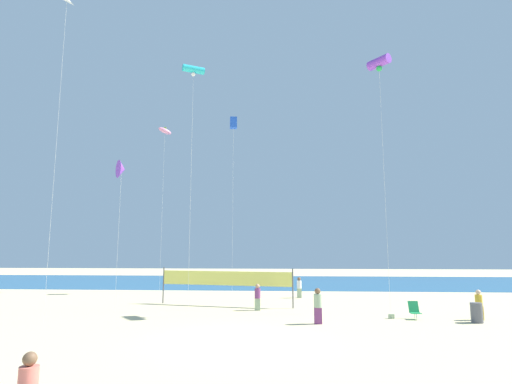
{
  "coord_description": "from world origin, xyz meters",
  "views": [
    {
      "loc": [
        1.87,
        -16.38,
        3.58
      ],
      "look_at": [
        0.13,
        10.31,
        7.43
      ],
      "focal_mm": 28.1,
      "sensor_mm": 36.0,
      "label": 1
    }
  ],
  "objects_px": {
    "kite_violet_tube": "(379,63)",
    "kite_blue_box": "(233,123)",
    "trash_barrel": "(477,313)",
    "beachgoer_white_shirt": "(299,287)",
    "kite_cyan_tube": "(193,70)",
    "beachgoer_plum_shirt": "(258,296)",
    "kite_white_diamond": "(67,3)",
    "folding_beach_chair": "(414,310)",
    "kite_violet_delta": "(122,169)",
    "beach_handbag": "(391,316)",
    "kite_pink_inflatable": "(165,131)",
    "volleyball_net": "(225,280)",
    "beachgoer_mustard_shirt": "(479,304)",
    "beachgoer_sage_shirt": "(318,305)"
  },
  "relations": [
    {
      "from": "volleyball_net",
      "to": "beachgoer_plum_shirt",
      "type": "bearing_deg",
      "value": -39.72
    },
    {
      "from": "beachgoer_white_shirt",
      "to": "kite_white_diamond",
      "type": "bearing_deg",
      "value": -144.61
    },
    {
      "from": "beachgoer_white_shirt",
      "to": "beach_handbag",
      "type": "distance_m",
      "value": 9.91
    },
    {
      "from": "kite_cyan_tube",
      "to": "beach_handbag",
      "type": "bearing_deg",
      "value": -10.8
    },
    {
      "from": "beachgoer_white_shirt",
      "to": "trash_barrel",
      "type": "distance_m",
      "value": 12.86
    },
    {
      "from": "folding_beach_chair",
      "to": "kite_blue_box",
      "type": "height_order",
      "value": "kite_blue_box"
    },
    {
      "from": "kite_cyan_tube",
      "to": "kite_violet_tube",
      "type": "height_order",
      "value": "kite_violet_tube"
    },
    {
      "from": "beachgoer_white_shirt",
      "to": "beach_handbag",
      "type": "xyz_separation_m",
      "value": [
        4.43,
        -8.84,
        -0.69
      ]
    },
    {
      "from": "beachgoer_white_shirt",
      "to": "kite_blue_box",
      "type": "bearing_deg",
      "value": 139.71
    },
    {
      "from": "folding_beach_chair",
      "to": "kite_white_diamond",
      "type": "relative_size",
      "value": 0.05
    },
    {
      "from": "beachgoer_white_shirt",
      "to": "kite_blue_box",
      "type": "xyz_separation_m",
      "value": [
        -5.57,
        3.99,
        14.14
      ]
    },
    {
      "from": "kite_white_diamond",
      "to": "kite_blue_box",
      "type": "distance_m",
      "value": 16.96
    },
    {
      "from": "kite_pink_inflatable",
      "to": "kite_violet_tube",
      "type": "height_order",
      "value": "kite_violet_tube"
    },
    {
      "from": "beach_handbag",
      "to": "kite_pink_inflatable",
      "type": "bearing_deg",
      "value": 141.01
    },
    {
      "from": "kite_violet_tube",
      "to": "folding_beach_chair",
      "type": "bearing_deg",
      "value": -74.08
    },
    {
      "from": "beachgoer_white_shirt",
      "to": "volleyball_net",
      "type": "height_order",
      "value": "volleyball_net"
    },
    {
      "from": "kite_white_diamond",
      "to": "kite_violet_delta",
      "type": "relative_size",
      "value": 1.91
    },
    {
      "from": "kite_violet_delta",
      "to": "folding_beach_chair",
      "type": "bearing_deg",
      "value": -8.59
    },
    {
      "from": "beachgoer_white_shirt",
      "to": "volleyball_net",
      "type": "distance_m",
      "value": 6.8
    },
    {
      "from": "beachgoer_white_shirt",
      "to": "kite_blue_box",
      "type": "distance_m",
      "value": 15.71
    },
    {
      "from": "kite_violet_tube",
      "to": "kite_blue_box",
      "type": "bearing_deg",
      "value": 134.89
    },
    {
      "from": "trash_barrel",
      "to": "kite_pink_inflatable",
      "type": "relative_size",
      "value": 0.06
    },
    {
      "from": "beachgoer_sage_shirt",
      "to": "beachgoer_plum_shirt",
      "type": "bearing_deg",
      "value": 63.5
    },
    {
      "from": "beachgoer_plum_shirt",
      "to": "kite_pink_inflatable",
      "type": "bearing_deg",
      "value": -18.94
    },
    {
      "from": "beachgoer_mustard_shirt",
      "to": "kite_white_diamond",
      "type": "distance_m",
      "value": 27.49
    },
    {
      "from": "beachgoer_white_shirt",
      "to": "kite_violet_tube",
      "type": "height_order",
      "value": "kite_violet_tube"
    },
    {
      "from": "kite_violet_tube",
      "to": "trash_barrel",
      "type": "bearing_deg",
      "value": -43.56
    },
    {
      "from": "beachgoer_white_shirt",
      "to": "kite_cyan_tube",
      "type": "distance_m",
      "value": 17.19
    },
    {
      "from": "beachgoer_mustard_shirt",
      "to": "kite_cyan_tube",
      "type": "distance_m",
      "value": 21.37
    },
    {
      "from": "beachgoer_mustard_shirt",
      "to": "folding_beach_chair",
      "type": "relative_size",
      "value": 1.71
    },
    {
      "from": "kite_cyan_tube",
      "to": "kite_violet_delta",
      "type": "bearing_deg",
      "value": 175.02
    },
    {
      "from": "beachgoer_white_shirt",
      "to": "kite_cyan_tube",
      "type": "relative_size",
      "value": 0.1
    },
    {
      "from": "beachgoer_plum_shirt",
      "to": "folding_beach_chair",
      "type": "bearing_deg",
      "value": -165.72
    },
    {
      "from": "beachgoer_sage_shirt",
      "to": "beach_handbag",
      "type": "height_order",
      "value": "beachgoer_sage_shirt"
    },
    {
      "from": "beachgoer_sage_shirt",
      "to": "folding_beach_chair",
      "type": "distance_m",
      "value": 5.46
    },
    {
      "from": "beachgoer_plum_shirt",
      "to": "kite_pink_inflatable",
      "type": "xyz_separation_m",
      "value": [
        -9.32,
        10.93,
        13.65
      ]
    },
    {
      "from": "trash_barrel",
      "to": "kite_violet_tube",
      "type": "height_order",
      "value": "kite_violet_tube"
    },
    {
      "from": "beach_handbag",
      "to": "kite_white_diamond",
      "type": "height_order",
      "value": "kite_white_diamond"
    },
    {
      "from": "beach_handbag",
      "to": "kite_pink_inflatable",
      "type": "xyz_separation_m",
      "value": [
        -16.49,
        13.35,
        14.35
      ]
    },
    {
      "from": "beach_handbag",
      "to": "kite_pink_inflatable",
      "type": "height_order",
      "value": "kite_pink_inflatable"
    },
    {
      "from": "trash_barrel",
      "to": "beach_handbag",
      "type": "xyz_separation_m",
      "value": [
        -3.91,
        0.95,
        -0.37
      ]
    },
    {
      "from": "beachgoer_white_shirt",
      "to": "kite_blue_box",
      "type": "relative_size",
      "value": 0.1
    },
    {
      "from": "beachgoer_plum_shirt",
      "to": "beachgoer_white_shirt",
      "type": "height_order",
      "value": "beachgoer_plum_shirt"
    },
    {
      "from": "volleyball_net",
      "to": "kite_blue_box",
      "type": "distance_m",
      "value": 15.84
    },
    {
      "from": "kite_white_diamond",
      "to": "kite_pink_inflatable",
      "type": "distance_m",
      "value": 15.81
    },
    {
      "from": "beachgoer_plum_shirt",
      "to": "kite_white_diamond",
      "type": "relative_size",
      "value": 0.09
    },
    {
      "from": "trash_barrel",
      "to": "kite_white_diamond",
      "type": "relative_size",
      "value": 0.05
    },
    {
      "from": "beach_handbag",
      "to": "kite_blue_box",
      "type": "xyz_separation_m",
      "value": [
        -10.0,
        12.83,
        14.83
      ]
    },
    {
      "from": "beachgoer_plum_shirt",
      "to": "beachgoer_white_shirt",
      "type": "bearing_deg",
      "value": -82.55
    },
    {
      "from": "trash_barrel",
      "to": "kite_cyan_tube",
      "type": "xyz_separation_m",
      "value": [
        -15.22,
        3.11,
        14.59
      ]
    }
  ]
}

